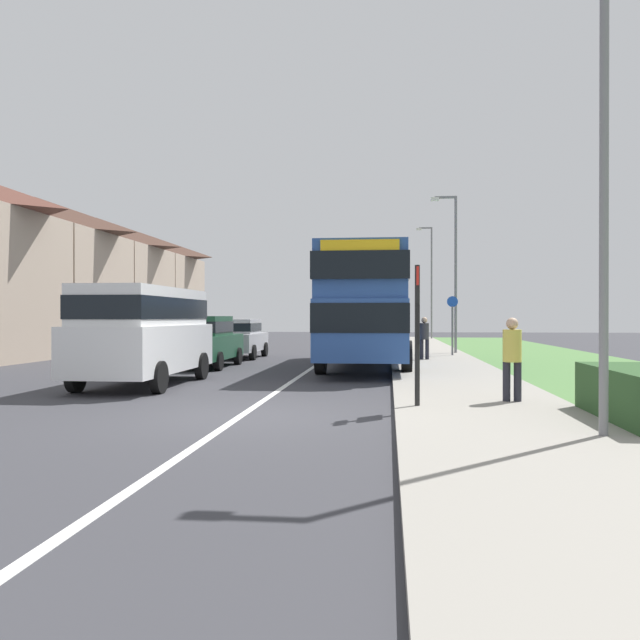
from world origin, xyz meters
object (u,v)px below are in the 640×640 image
parked_car_dark_green (202,339)px  street_lamp_near (595,149)px  parked_van_white (145,328)px  pedestrian_walking_away (424,336)px  bus_stop_sign (417,325)px  street_lamp_mid (453,263)px  double_decker_bus (367,303)px  cycle_route_sign (452,323)px  parked_car_silver (238,337)px  pedestrian_at_stop (512,355)px  street_lamp_far (430,276)px

parked_car_dark_green → street_lamp_near: 15.26m
parked_van_white → pedestrian_walking_away: bearing=50.1°
pedestrian_walking_away → bus_stop_sign: (-0.81, -12.51, 0.56)m
street_lamp_mid → parked_van_white: bearing=-123.4°
bus_stop_sign → street_lamp_near: size_ratio=0.39×
double_decker_bus → cycle_route_sign: double_decker_bus is taller
parked_van_white → bus_stop_sign: bearing=-30.6°
parked_car_silver → pedestrian_at_stop: bearing=-58.3°
double_decker_bus → cycle_route_sign: 5.92m
double_decker_bus → bus_stop_sign: (1.23, -10.42, -0.60)m
cycle_route_sign → street_lamp_near: bearing=-89.6°
pedestrian_walking_away → street_lamp_near: 15.51m
double_decker_bus → street_lamp_far: (3.72, 25.28, 2.47)m
double_decker_bus → parked_car_silver: 6.75m
pedestrian_at_stop → street_lamp_near: size_ratio=0.25×
parked_car_silver → street_lamp_near: bearing=-62.6°
parked_van_white → street_lamp_near: street_lamp_near is taller
double_decker_bus → parked_van_white: size_ratio=2.13×
parked_van_white → cycle_route_sign: (8.55, 11.45, 0.02)m
double_decker_bus → cycle_route_sign: (3.32, 4.85, -0.72)m
double_decker_bus → pedestrian_walking_away: (2.04, 2.09, -1.17)m
bus_stop_sign → pedestrian_at_stop: bearing=23.1°
street_lamp_near → street_lamp_far: 38.36m
parked_car_dark_green → double_decker_bus: bearing=10.5°
bus_stop_sign → street_lamp_mid: size_ratio=0.38×
double_decker_bus → pedestrian_at_stop: (3.00, -9.66, -1.17)m
parked_car_dark_green → street_lamp_far: 28.08m
parked_car_silver → pedestrian_walking_away: (7.40, -1.80, 0.10)m
street_lamp_near → street_lamp_mid: street_lamp_mid is taller
double_decker_bus → street_lamp_near: 13.63m
parked_car_dark_green → parked_van_white: bearing=-88.0°
parked_car_silver → pedestrian_walking_away: bearing=-13.6°
pedestrian_at_stop → street_lamp_near: 4.51m
parked_van_white → bus_stop_sign: size_ratio=2.03×
street_lamp_near → double_decker_bus: bearing=104.7°
street_lamp_near → street_lamp_far: bearing=89.6°
parked_car_silver → street_lamp_mid: street_lamp_mid is taller
parked_car_dark_green → street_lamp_far: bearing=70.8°
parked_car_silver → street_lamp_far: street_lamp_far is taller
street_lamp_near → street_lamp_far: size_ratio=0.83×
street_lamp_far → pedestrian_at_stop: bearing=-91.2°
parked_van_white → pedestrian_walking_away: parked_van_white is taller
parked_car_silver → street_lamp_near: (8.80, -16.96, 3.02)m
parked_van_white → street_lamp_near: size_ratio=0.79×
pedestrian_at_stop → double_decker_bus: bearing=107.3°
parked_van_white → street_lamp_mid: street_lamp_mid is taller
cycle_route_sign → street_lamp_near: (0.12, -17.92, 2.47)m
pedestrian_walking_away → bus_stop_sign: size_ratio=0.64×
parked_car_silver → bus_stop_sign: size_ratio=1.51×
parked_car_dark_green → parked_car_silver: (0.07, 4.90, -0.06)m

